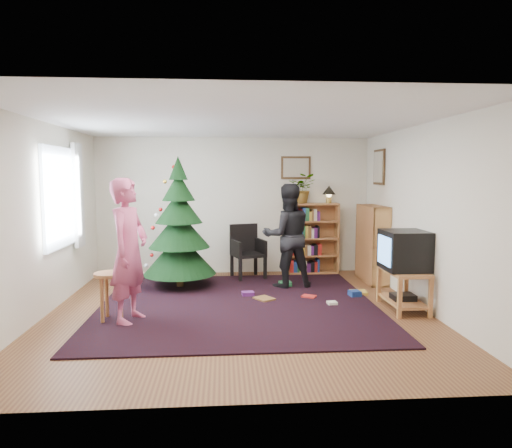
{
  "coord_description": "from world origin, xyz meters",
  "views": [
    {
      "loc": [
        -0.2,
        -5.93,
        1.8
      ],
      "look_at": [
        0.28,
        0.68,
        1.1
      ],
      "focal_mm": 32.0,
      "sensor_mm": 36.0,
      "label": 1
    }
  ],
  "objects": [
    {
      "name": "wall_front",
      "position": [
        0.0,
        -2.5,
        1.25
      ],
      "size": [
        5.0,
        0.02,
        2.5
      ],
      "primitive_type": "cube",
      "color": "silver",
      "rests_on": "floor"
    },
    {
      "name": "floor_clutter",
      "position": [
        1.05,
        0.67,
        0.04
      ],
      "size": [
        1.91,
        1.3,
        0.08
      ],
      "color": "#A51E19",
      "rests_on": "rug"
    },
    {
      "name": "bookshelf_right",
      "position": [
        2.34,
        1.6,
        0.66
      ],
      "size": [
        0.3,
        0.95,
        1.3
      ],
      "rotation": [
        0.0,
        0.0,
        1.57
      ],
      "color": "#AC783D",
      "rests_on": "floor"
    },
    {
      "name": "wall_right",
      "position": [
        2.5,
        0.0,
        1.25
      ],
      "size": [
        0.02,
        5.0,
        2.5
      ],
      "primitive_type": "cube",
      "color": "silver",
      "rests_on": "floor"
    },
    {
      "name": "rug",
      "position": [
        0.0,
        0.3,
        0.01
      ],
      "size": [
        3.8,
        3.6,
        0.02
      ],
      "primitive_type": "cube",
      "color": "black",
      "rests_on": "floor"
    },
    {
      "name": "person_standing",
      "position": [
        -1.35,
        -0.32,
        0.89
      ],
      "size": [
        0.59,
        0.74,
        1.78
      ],
      "primitive_type": "imported",
      "rotation": [
        0.0,
        0.0,
        1.29
      ],
      "color": "#BE4C73",
      "rests_on": "rug"
    },
    {
      "name": "picture_right",
      "position": [
        2.48,
        1.75,
        1.95
      ],
      "size": [
        0.03,
        0.5,
        0.6
      ],
      "color": "#4C3319",
      "rests_on": "wall_right"
    },
    {
      "name": "christmas_tree",
      "position": [
        -0.9,
        1.39,
        0.88
      ],
      "size": [
        1.16,
        1.16,
        2.11
      ],
      "rotation": [
        0.0,
        0.0,
        -0.04
      ],
      "color": "#3F2816",
      "rests_on": "rug"
    },
    {
      "name": "crt_tv",
      "position": [
        2.22,
        -0.07,
        0.81
      ],
      "size": [
        0.56,
        0.6,
        0.53
      ],
      "color": "black",
      "rests_on": "tv_stand"
    },
    {
      "name": "armchair",
      "position": [
        0.24,
        2.07,
        0.51
      ],
      "size": [
        0.65,
        0.66,
        0.94
      ],
      "rotation": [
        0.0,
        0.0,
        0.3
      ],
      "color": "black",
      "rests_on": "rug"
    },
    {
      "name": "wall_left",
      "position": [
        -2.5,
        0.0,
        1.25
      ],
      "size": [
        0.02,
        5.0,
        2.5
      ],
      "primitive_type": "cube",
      "color": "silver",
      "rests_on": "floor"
    },
    {
      "name": "wall_back",
      "position": [
        0.0,
        2.5,
        1.25
      ],
      "size": [
        5.0,
        0.02,
        2.5
      ],
      "primitive_type": "cube",
      "color": "silver",
      "rests_on": "floor"
    },
    {
      "name": "potted_plant",
      "position": [
        1.25,
        2.34,
        1.57
      ],
      "size": [
        0.55,
        0.49,
        0.54
      ],
      "primitive_type": "imported",
      "rotation": [
        0.0,
        0.0,
        -0.15
      ],
      "color": "gray",
      "rests_on": "bookshelf_back"
    },
    {
      "name": "window_pane",
      "position": [
        -2.47,
        0.6,
        1.5
      ],
      "size": [
        0.04,
        1.2,
        1.4
      ],
      "primitive_type": "cube",
      "color": "silver",
      "rests_on": "wall_left"
    },
    {
      "name": "stool",
      "position": [
        -1.61,
        -0.29,
        0.47
      ],
      "size": [
        0.37,
        0.37,
        0.61
      ],
      "color": "#AC783D",
      "rests_on": "floor"
    },
    {
      "name": "person_by_chair",
      "position": [
        0.83,
        1.3,
        0.84
      ],
      "size": [
        0.88,
        0.73,
        1.68
      ],
      "primitive_type": "imported",
      "rotation": [
        0.0,
        0.0,
        3.26
      ],
      "color": "black",
      "rests_on": "rug"
    },
    {
      "name": "ceiling",
      "position": [
        0.0,
        0.0,
        2.5
      ],
      "size": [
        5.0,
        5.0,
        0.0
      ],
      "primitive_type": "plane",
      "rotation": [
        3.14,
        0.0,
        0.0
      ],
      "color": "white",
      "rests_on": "wall_back"
    },
    {
      "name": "bookshelf_back",
      "position": [
        1.45,
        2.34,
        0.66
      ],
      "size": [
        0.95,
        0.3,
        1.3
      ],
      "color": "#AC783D",
      "rests_on": "floor"
    },
    {
      "name": "picture_back",
      "position": [
        1.15,
        2.48,
        1.95
      ],
      "size": [
        0.55,
        0.03,
        0.42
      ],
      "color": "#4C3319",
      "rests_on": "wall_back"
    },
    {
      "name": "tv_stand",
      "position": [
        2.22,
        -0.07,
        0.32
      ],
      "size": [
        0.46,
        0.83,
        0.55
      ],
      "color": "#AC783D",
      "rests_on": "floor"
    },
    {
      "name": "floor",
      "position": [
        0.0,
        0.0,
        0.0
      ],
      "size": [
        5.0,
        5.0,
        0.0
      ],
      "primitive_type": "plane",
      "color": "brown",
      "rests_on": "ground"
    },
    {
      "name": "curtain",
      "position": [
        -2.43,
        1.3,
        1.5
      ],
      "size": [
        0.06,
        0.35,
        1.6
      ],
      "primitive_type": "cube",
      "color": "silver",
      "rests_on": "wall_left"
    },
    {
      "name": "table_lamp",
      "position": [
        1.75,
        2.34,
        1.52
      ],
      "size": [
        0.24,
        0.24,
        0.32
      ],
      "color": "#A57F33",
      "rests_on": "bookshelf_back"
    }
  ]
}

